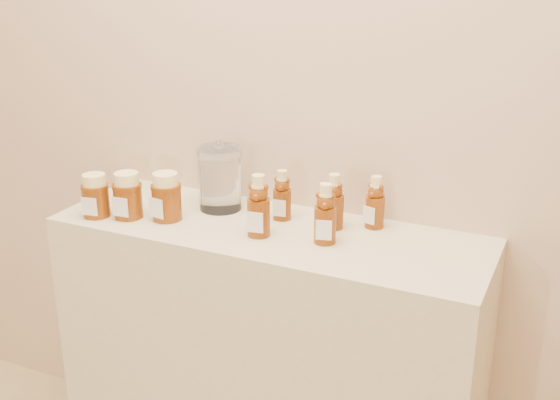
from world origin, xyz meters
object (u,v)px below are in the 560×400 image
at_px(display_table, 269,370).
at_px(bear_bottle_front_left, 259,202).
at_px(honey_jar_left, 128,195).
at_px(glass_canister, 220,176).
at_px(bear_bottle_back_left, 282,192).

bearing_deg(display_table, bear_bottle_front_left, -92.64).
relative_size(honey_jar_left, glass_canister, 0.66).
relative_size(display_table, honey_jar_left, 9.13).
relative_size(display_table, glass_canister, 6.02).
xyz_separation_m(bear_bottle_front_left, glass_canister, (-0.19, 0.13, 0.00)).
relative_size(display_table, bear_bottle_front_left, 6.32).
bearing_deg(honey_jar_left, bear_bottle_front_left, 1.52).
bearing_deg(glass_canister, honey_jar_left, -139.74).
bearing_deg(bear_bottle_back_left, honey_jar_left, -164.68).
height_order(display_table, glass_canister, glass_canister).
xyz_separation_m(display_table, bear_bottle_front_left, (-0.00, -0.05, 0.54)).
height_order(bear_bottle_back_left, bear_bottle_front_left, bear_bottle_front_left).
distance_m(bear_bottle_front_left, honey_jar_left, 0.39).
relative_size(display_table, bear_bottle_back_left, 7.47).
height_order(bear_bottle_front_left, glass_canister, glass_canister).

